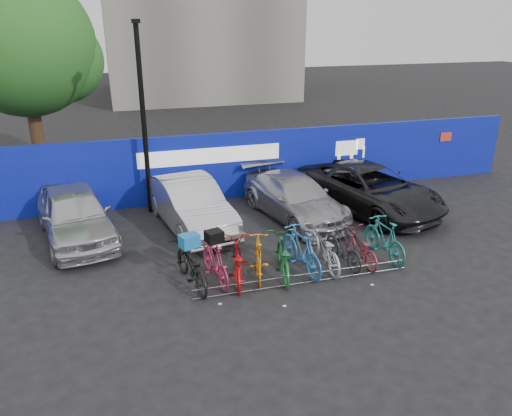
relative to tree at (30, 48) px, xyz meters
name	(u,v)px	position (x,y,z in m)	size (l,w,h in m)	color
ground	(296,273)	(6.77, -10.06, -5.07)	(100.00, 100.00, 0.00)	black
hoarding	(238,165)	(6.78, -4.06, -3.86)	(22.00, 0.18, 2.40)	#0B1797
tree	(30,48)	(0.00, 0.00, 0.00)	(5.40, 5.20, 7.80)	#382314
lamppost	(143,115)	(3.57, -4.66, -1.80)	(0.25, 0.50, 6.11)	black
bike_rack	(305,278)	(6.77, -10.66, -4.91)	(5.60, 0.03, 0.30)	#595B60
car_0	(75,214)	(1.30, -6.25, -4.29)	(1.85, 4.60, 1.57)	#B2B3B7
car_1	(190,204)	(4.68, -6.28, -4.31)	(1.60, 4.60, 1.51)	#BABABF
car_2	(295,197)	(8.07, -6.44, -4.39)	(1.90, 4.68, 1.36)	#98989D
car_3	(369,188)	(10.69, -6.52, -4.31)	(2.52, 5.46, 1.52)	black
bike_0	(191,266)	(4.09, -9.92, -4.54)	(0.70, 2.00, 1.05)	black
bike_1	(215,261)	(4.70, -9.86, -4.53)	(0.50, 1.78, 1.07)	#C13057
bike_2	(237,262)	(5.23, -9.99, -4.55)	(0.69, 1.97, 1.04)	#B70D0F
bike_3	(259,257)	(5.81, -9.94, -4.54)	(0.50, 1.76, 1.06)	orange
bike_4	(283,257)	(6.41, -10.06, -4.55)	(0.69, 1.99, 1.04)	#1C652E
bike_5	(301,250)	(6.95, -9.96, -4.47)	(0.56, 1.99, 1.19)	blue
bike_6	(323,248)	(7.59, -9.89, -4.54)	(0.70, 2.01, 1.06)	#9FA2A7
bike_7	(343,248)	(8.13, -9.97, -4.57)	(0.47, 1.68, 1.01)	#292A2C
bike_8	(360,247)	(8.62, -9.98, -4.62)	(0.60, 1.72, 0.91)	maroon
bike_9	(385,239)	(9.38, -9.90, -4.50)	(0.53, 1.89, 1.14)	#1F7C75
cargo_crate	(189,241)	(4.09, -9.92, -3.86)	(0.44, 0.34, 0.32)	#166CB9
cargo_topcase	(214,236)	(4.70, -9.86, -3.85)	(0.39, 0.35, 0.29)	black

